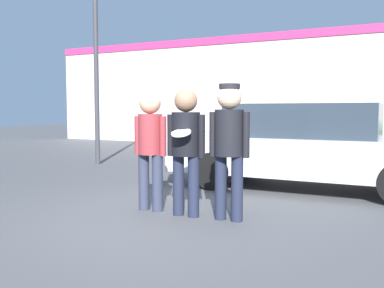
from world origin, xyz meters
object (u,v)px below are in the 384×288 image
person_middle_with_frisbee (186,141)px  street_lamp (105,34)px  parked_car_near (308,146)px  person_left (150,142)px  person_right (229,138)px

person_middle_with_frisbee → street_lamp: size_ratio=0.32×
person_middle_with_frisbee → parked_car_near: size_ratio=0.35×
person_middle_with_frisbee → parked_car_near: bearing=69.4°
person_left → person_middle_with_frisbee: (0.58, -0.07, 0.04)m
person_right → street_lamp: 6.46m
street_lamp → person_left: bearing=-45.8°
person_middle_with_frisbee → person_right: (0.58, 0.05, 0.04)m
parked_car_near → street_lamp: (-5.21, 1.07, 2.52)m
person_right → street_lamp: street_lamp is taller
person_middle_with_frisbee → parked_car_near: person_middle_with_frisbee is taller
person_left → street_lamp: size_ratio=0.31×
person_left → person_right: (1.16, -0.02, 0.08)m
person_middle_with_frisbee → person_right: size_ratio=0.97×
person_left → street_lamp: bearing=134.2°
person_right → parked_car_near: bearing=80.6°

